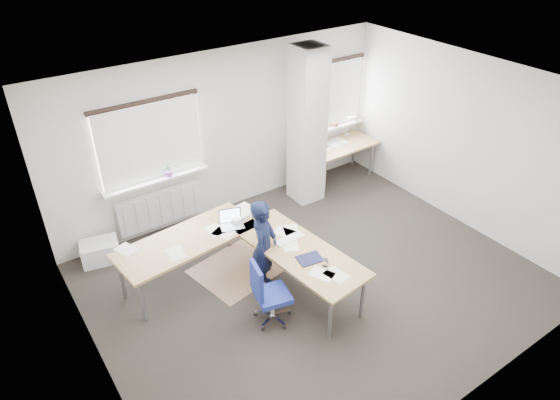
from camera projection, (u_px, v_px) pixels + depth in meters
ground at (315, 280)px, 7.25m from camera, size 6.00×6.00×0.00m
room_shell at (309, 158)px, 6.73m from camera, size 6.04×5.04×2.82m
floor_mat at (239, 268)px, 7.48m from camera, size 1.41×1.26×0.01m
white_crate at (100, 251)px, 7.56m from camera, size 0.62×0.49×0.33m
desk_main at (245, 245)px, 6.83m from camera, size 2.67×2.63×0.96m
desk_side at (341, 147)px, 9.45m from camera, size 1.42×0.74×1.22m
task_chair at (270, 305)px, 6.45m from camera, size 0.53×0.52×0.95m
person at (264, 247)px, 6.76m from camera, size 0.62×0.61×1.43m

